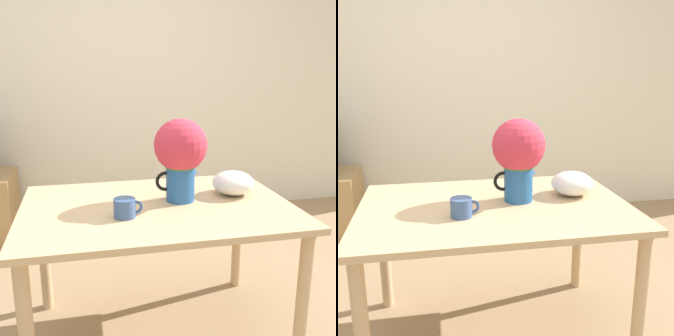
% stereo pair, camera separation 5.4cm
% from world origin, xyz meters
% --- Properties ---
extents(wall_back, '(8.00, 0.05, 2.60)m').
position_xyz_m(wall_back, '(0.00, 2.04, 1.30)').
color(wall_back, '#EDE5CC').
rests_on(wall_back, ground_plane).
extents(table, '(1.28, 0.88, 0.72)m').
position_xyz_m(table, '(0.06, 0.20, 0.62)').
color(table, tan).
rests_on(table, ground_plane).
extents(flower_vase, '(0.26, 0.26, 0.41)m').
position_xyz_m(flower_vase, '(0.18, 0.24, 0.96)').
color(flower_vase, '#235B9E').
rests_on(flower_vase, table).
extents(coffee_mug, '(0.13, 0.10, 0.08)m').
position_xyz_m(coffee_mug, '(-0.11, 0.07, 0.76)').
color(coffee_mug, '#385689').
rests_on(coffee_mug, table).
extents(white_bowl, '(0.22, 0.22, 0.12)m').
position_xyz_m(white_bowl, '(0.47, 0.28, 0.78)').
color(white_bowl, silver).
rests_on(white_bowl, table).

